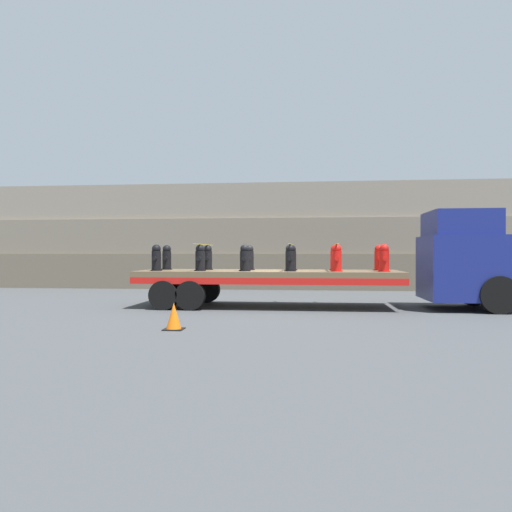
{
  "coord_description": "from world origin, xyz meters",
  "views": [
    {
      "loc": [
        1.35,
        -15.83,
        1.71
      ],
      "look_at": [
        -0.42,
        0.0,
        1.62
      ],
      "focal_mm": 35.0,
      "sensor_mm": 36.0,
      "label": 1
    }
  ],
  "objects_px": {
    "fire_hydrant_black_far_2": "(249,258)",
    "fire_hydrant_red_far_5": "(379,258)",
    "fire_hydrant_black_far_3": "(292,258)",
    "fire_hydrant_red_far_4": "(335,258)",
    "fire_hydrant_black_near_1": "(200,258)",
    "fire_hydrant_black_near_3": "(290,258)",
    "fire_hydrant_black_near_0": "(156,258)",
    "truck_cab": "(471,260)",
    "fire_hydrant_red_near_4": "(337,258)",
    "fire_hydrant_red_near_5": "(384,258)",
    "fire_hydrant_black_near_2": "(245,258)",
    "flatbed_trailer": "(253,277)",
    "fire_hydrant_black_far_1": "(208,258)",
    "traffic_cone": "(174,317)",
    "fire_hydrant_black_far_0": "(167,258)"
  },
  "relations": [
    {
      "from": "fire_hydrant_black_far_1",
      "to": "truck_cab",
      "type": "bearing_deg",
      "value": -3.92
    },
    {
      "from": "fire_hydrant_black_near_0",
      "to": "fire_hydrant_red_far_4",
      "type": "relative_size",
      "value": 1.0
    },
    {
      "from": "fire_hydrant_red_far_4",
      "to": "fire_hydrant_red_far_5",
      "type": "bearing_deg",
      "value": 0.0
    },
    {
      "from": "fire_hydrant_black_far_0",
      "to": "fire_hydrant_black_far_1",
      "type": "relative_size",
      "value": 1.0
    },
    {
      "from": "fire_hydrant_black_near_1",
      "to": "fire_hydrant_red_near_4",
      "type": "relative_size",
      "value": 1.0
    },
    {
      "from": "flatbed_trailer",
      "to": "fire_hydrant_red_near_5",
      "type": "bearing_deg",
      "value": -8.03
    },
    {
      "from": "fire_hydrant_black_far_3",
      "to": "fire_hydrant_red_far_5",
      "type": "relative_size",
      "value": 1.0
    },
    {
      "from": "fire_hydrant_black_near_3",
      "to": "fire_hydrant_black_far_1",
      "type": "bearing_deg",
      "value": 158.0
    },
    {
      "from": "fire_hydrant_black_far_0",
      "to": "fire_hydrant_black_near_1",
      "type": "relative_size",
      "value": 1.0
    },
    {
      "from": "truck_cab",
      "to": "fire_hydrant_red_near_4",
      "type": "bearing_deg",
      "value": -172.08
    },
    {
      "from": "truck_cab",
      "to": "fire_hydrant_red_far_5",
      "type": "xyz_separation_m",
      "value": [
        -2.68,
        0.57,
        0.04
      ]
    },
    {
      "from": "fire_hydrant_black_near_0",
      "to": "fire_hydrant_black_near_1",
      "type": "height_order",
      "value": "same"
    },
    {
      "from": "fire_hydrant_black_near_1",
      "to": "fire_hydrant_black_far_2",
      "type": "distance_m",
      "value": 1.81
    },
    {
      "from": "fire_hydrant_black_far_2",
      "to": "fire_hydrant_black_far_3",
      "type": "relative_size",
      "value": 1.0
    },
    {
      "from": "truck_cab",
      "to": "fire_hydrant_red_far_4",
      "type": "relative_size",
      "value": 3.61
    },
    {
      "from": "fire_hydrant_black_near_1",
      "to": "fire_hydrant_black_far_3",
      "type": "xyz_separation_m",
      "value": [
        2.81,
        1.14,
        0.0
      ]
    },
    {
      "from": "fire_hydrant_black_near_1",
      "to": "fire_hydrant_black_far_2",
      "type": "xyz_separation_m",
      "value": [
        1.41,
        1.14,
        0.0
      ]
    },
    {
      "from": "fire_hydrant_black_near_0",
      "to": "fire_hydrant_black_near_3",
      "type": "relative_size",
      "value": 1.0
    },
    {
      "from": "flatbed_trailer",
      "to": "fire_hydrant_black_far_3",
      "type": "relative_size",
      "value": 9.93
    },
    {
      "from": "fire_hydrant_red_near_5",
      "to": "traffic_cone",
      "type": "xyz_separation_m",
      "value": [
        -5.23,
        -4.41,
        -1.27
      ]
    },
    {
      "from": "fire_hydrant_red_far_5",
      "to": "fire_hydrant_black_near_1",
      "type": "bearing_deg",
      "value": -168.58
    },
    {
      "from": "fire_hydrant_black_near_2",
      "to": "fire_hydrant_black_far_2",
      "type": "height_order",
      "value": "same"
    },
    {
      "from": "fire_hydrant_black_near_2",
      "to": "fire_hydrant_red_far_4",
      "type": "distance_m",
      "value": 3.03
    },
    {
      "from": "fire_hydrant_black_far_0",
      "to": "fire_hydrant_black_far_2",
      "type": "relative_size",
      "value": 1.0
    },
    {
      "from": "traffic_cone",
      "to": "fire_hydrant_black_far_1",
      "type": "bearing_deg",
      "value": 94.12
    },
    {
      "from": "fire_hydrant_black_near_2",
      "to": "fire_hydrant_black_far_2",
      "type": "distance_m",
      "value": 1.14
    },
    {
      "from": "truck_cab",
      "to": "fire_hydrant_black_near_3",
      "type": "xyz_separation_m",
      "value": [
        -5.49,
        -0.57,
        0.04
      ]
    },
    {
      "from": "fire_hydrant_black_far_3",
      "to": "fire_hydrant_red_far_4",
      "type": "bearing_deg",
      "value": 0.0
    },
    {
      "from": "fire_hydrant_black_near_1",
      "to": "fire_hydrant_black_near_3",
      "type": "height_order",
      "value": "same"
    },
    {
      "from": "fire_hydrant_black_far_2",
      "to": "fire_hydrant_red_far_5",
      "type": "height_order",
      "value": "same"
    },
    {
      "from": "fire_hydrant_black_far_0",
      "to": "fire_hydrant_black_near_3",
      "type": "bearing_deg",
      "value": -15.08
    },
    {
      "from": "truck_cab",
      "to": "fire_hydrant_red_far_4",
      "type": "xyz_separation_m",
      "value": [
        -4.08,
        0.57,
        0.04
      ]
    },
    {
      "from": "truck_cab",
      "to": "flatbed_trailer",
      "type": "height_order",
      "value": "truck_cab"
    },
    {
      "from": "fire_hydrant_black_near_1",
      "to": "fire_hydrant_red_far_4",
      "type": "height_order",
      "value": "same"
    },
    {
      "from": "flatbed_trailer",
      "to": "fire_hydrant_black_near_1",
      "type": "height_order",
      "value": "fire_hydrant_black_near_1"
    },
    {
      "from": "fire_hydrant_black_far_3",
      "to": "fire_hydrant_red_far_4",
      "type": "height_order",
      "value": "same"
    },
    {
      "from": "fire_hydrant_black_near_0",
      "to": "fire_hydrant_red_near_5",
      "type": "bearing_deg",
      "value": 0.0
    },
    {
      "from": "flatbed_trailer",
      "to": "fire_hydrant_black_far_1",
      "type": "height_order",
      "value": "fire_hydrant_black_far_1"
    },
    {
      "from": "fire_hydrant_black_far_2",
      "to": "fire_hydrant_red_far_4",
      "type": "xyz_separation_m",
      "value": [
        2.81,
        0.0,
        0.0
      ]
    },
    {
      "from": "fire_hydrant_black_near_0",
      "to": "fire_hydrant_black_far_3",
      "type": "relative_size",
      "value": 1.0
    },
    {
      "from": "fire_hydrant_black_far_1",
      "to": "fire_hydrant_black_near_1",
      "type": "bearing_deg",
      "value": -90.0
    },
    {
      "from": "fire_hydrant_red_far_5",
      "to": "fire_hydrant_black_near_3",
      "type": "bearing_deg",
      "value": -158.0
    },
    {
      "from": "fire_hydrant_black_near_3",
      "to": "fire_hydrant_black_far_3",
      "type": "bearing_deg",
      "value": 90.0
    },
    {
      "from": "fire_hydrant_red_near_5",
      "to": "fire_hydrant_black_near_2",
      "type": "bearing_deg",
      "value": 180.0
    },
    {
      "from": "truck_cab",
      "to": "fire_hydrant_black_near_1",
      "type": "xyz_separation_m",
      "value": [
        -8.3,
        -0.57,
        0.04
      ]
    },
    {
      "from": "fire_hydrant_black_far_1",
      "to": "fire_hydrant_black_near_3",
      "type": "height_order",
      "value": "same"
    },
    {
      "from": "fire_hydrant_black_near_3",
      "to": "fire_hydrant_red_far_4",
      "type": "distance_m",
      "value": 1.81
    },
    {
      "from": "fire_hydrant_red_near_4",
      "to": "fire_hydrant_black_near_1",
      "type": "bearing_deg",
      "value": 180.0
    },
    {
      "from": "fire_hydrant_black_near_2",
      "to": "fire_hydrant_red_far_4",
      "type": "bearing_deg",
      "value": 22.0
    },
    {
      "from": "fire_hydrant_black_near_0",
      "to": "fire_hydrant_black_near_3",
      "type": "distance_m",
      "value": 4.22
    }
  ]
}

